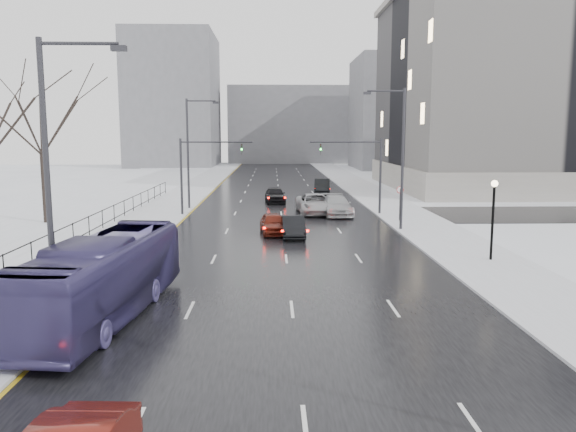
{
  "coord_description": "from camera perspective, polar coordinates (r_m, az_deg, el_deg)",
  "views": [
    {
      "loc": [
        -0.74,
        0.75,
        6.84
      ],
      "look_at": [
        0.08,
        30.49,
        2.5
      ],
      "focal_mm": 35.0,
      "sensor_mm": 36.0,
      "label": 1
    }
  ],
  "objects": [
    {
      "name": "streetlight_r_mid",
      "position": [
        40.26,
        11.27,
        6.4
      ],
      "size": [
        2.95,
        0.25,
        10.0
      ],
      "color": "#2D2D33",
      "rests_on": "ground"
    },
    {
      "name": "streetlight_l_near",
      "position": [
        20.66,
        -22.71,
        4.27
      ],
      "size": [
        2.95,
        0.25,
        10.0
      ],
      "color": "#2D2D33",
      "rests_on": "ground"
    },
    {
      "name": "sedan_right_cross",
      "position": [
        48.44,
        2.74,
        1.25
      ],
      "size": [
        3.26,
        6.36,
        1.72
      ],
      "primitive_type": "imported",
      "rotation": [
        0.0,
        0.0,
        0.07
      ],
      "color": "#A0A0A3",
      "rests_on": "road"
    },
    {
      "name": "sidewalk_right",
      "position": [
        60.68,
        9.11,
        1.8
      ],
      "size": [
        5.0,
        150.0,
        0.16
      ],
      "primitive_type": "cube",
      "color": "silver",
      "rests_on": "ground"
    },
    {
      "name": "bldg_far_center",
      "position": [
        139.34,
        0.37,
        9.19
      ],
      "size": [
        30.0,
        18.0,
        18.0
      ],
      "primitive_type": "cube",
      "color": "slate",
      "rests_on": "ground"
    },
    {
      "name": "sidewalk_left",
      "position": [
        60.42,
        -10.87,
        1.73
      ],
      "size": [
        5.0,
        150.0,
        0.16
      ],
      "primitive_type": "cube",
      "color": "silver",
      "rests_on": "ground"
    },
    {
      "name": "bldg_far_left",
      "position": [
        126.25,
        -11.5,
        11.39
      ],
      "size": [
        18.0,
        22.0,
        28.0
      ],
      "primitive_type": "cube",
      "color": "slate",
      "rests_on": "ground"
    },
    {
      "name": "tree_park_e",
      "position": [
        47.14,
        -23.31,
        -0.72
      ],
      "size": [
        9.45,
        9.45,
        13.5
      ],
      "primitive_type": null,
      "color": "black",
      "rests_on": "ground"
    },
    {
      "name": "no_uturn_sign",
      "position": [
        44.61,
        11.31,
        2.3
      ],
      "size": [
        0.6,
        0.06,
        2.7
      ],
      "color": "#2D2D33",
      "rests_on": "sidewalk_right"
    },
    {
      "name": "lamppost_r_mid",
      "position": [
        31.75,
        20.13,
        0.74
      ],
      "size": [
        0.36,
        0.36,
        4.28
      ],
      "color": "black",
      "rests_on": "sidewalk_right"
    },
    {
      "name": "bldg_far_right",
      "position": [
        117.88,
        12.73,
        10.13
      ],
      "size": [
        24.0,
        20.0,
        22.0
      ],
      "primitive_type": "cube",
      "color": "slate",
      "rests_on": "ground"
    },
    {
      "name": "bus",
      "position": [
        21.96,
        -18.2,
        -5.99
      ],
      "size": [
        3.8,
        11.27,
        3.08
      ],
      "primitive_type": "imported",
      "rotation": [
        0.0,
        0.0,
        -0.11
      ],
      "color": "#3E366A",
      "rests_on": "road"
    },
    {
      "name": "mast_signal_right",
      "position": [
        48.01,
        8.12,
        4.95
      ],
      "size": [
        6.1,
        0.33,
        6.5
      ],
      "color": "#2D2D33",
      "rests_on": "ground"
    },
    {
      "name": "park_strip",
      "position": [
        62.66,
        -19.48,
        1.61
      ],
      "size": [
        14.0,
        150.0,
        0.12
      ],
      "primitive_type": "cube",
      "color": "white",
      "rests_on": "ground"
    },
    {
      "name": "sedan_right_near",
      "position": [
        37.38,
        0.55,
        -1.1
      ],
      "size": [
        1.53,
        4.25,
        1.39
      ],
      "primitive_type": "imported",
      "rotation": [
        0.0,
        0.0,
        0.01
      ],
      "color": "black",
      "rests_on": "road"
    },
    {
      "name": "sedan_right_distant",
      "position": [
        65.42,
        3.48,
        3.05
      ],
      "size": [
        2.17,
        5.18,
        1.66
      ],
      "primitive_type": "imported",
      "rotation": [
        0.0,
        0.0,
        -0.08
      ],
      "color": "black",
      "rests_on": "road"
    },
    {
      "name": "iron_fence",
      "position": [
        32.26,
        -23.92,
        -3.02
      ],
      "size": [
        0.06,
        70.0,
        1.3
      ],
      "color": "black",
      "rests_on": "sidewalk_left"
    },
    {
      "name": "sedan_center_far",
      "position": [
        56.2,
        -1.33,
        2.17
      ],
      "size": [
        2.22,
        4.82,
        1.6
      ],
      "primitive_type": "imported",
      "rotation": [
        0.0,
        0.0,
        0.07
      ],
      "color": "black",
      "rests_on": "road"
    },
    {
      "name": "sedan_right_far",
      "position": [
        47.68,
        4.93,
        1.07
      ],
      "size": [
        2.6,
        5.81,
        1.65
      ],
      "primitive_type": "imported",
      "rotation": [
        0.0,
        0.0,
        0.05
      ],
      "color": "#9E9FA2",
      "rests_on": "road"
    },
    {
      "name": "mast_signal_left",
      "position": [
        47.78,
        -9.54,
        4.91
      ],
      "size": [
        6.1,
        0.33,
        6.5
      ],
      "color": "#2D2D33",
      "rests_on": "ground"
    },
    {
      "name": "sedan_center_near",
      "position": [
        38.64,
        -1.5,
        -0.76
      ],
      "size": [
        2.11,
        4.36,
        1.43
      ],
      "primitive_type": "imported",
      "rotation": [
        0.0,
        0.0,
        0.1
      ],
      "color": "maroon",
      "rests_on": "road"
    },
    {
      "name": "road",
      "position": [
        59.64,
        -0.86,
        1.74
      ],
      "size": [
        16.0,
        150.0,
        0.04
      ],
      "primitive_type": "cube",
      "color": "black",
      "rests_on": "ground"
    },
    {
      "name": "streetlight_l_far",
      "position": [
        51.79,
        -9.9,
        6.83
      ],
      "size": [
        2.95,
        0.25,
        10.0
      ],
      "color": "#2D2D33",
      "rests_on": "ground"
    },
    {
      "name": "cross_road",
      "position": [
        47.74,
        -0.68,
        0.09
      ],
      "size": [
        130.0,
        10.0,
        0.04
      ],
      "primitive_type": "cube",
      "color": "black",
      "rests_on": "ground"
    },
    {
      "name": "civic_building",
      "position": [
        79.83,
        25.49,
        10.65
      ],
      "size": [
        41.0,
        31.0,
        24.8
      ],
      "color": "gray",
      "rests_on": "ground"
    }
  ]
}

